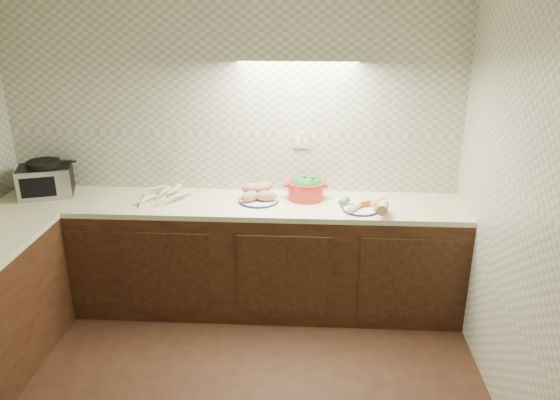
# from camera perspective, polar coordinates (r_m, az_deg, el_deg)

# --- Properties ---
(room) EXTENTS (3.60, 3.60, 2.60)m
(room) POSITION_cam_1_polar(r_m,az_deg,el_deg) (2.59, -10.79, 3.01)
(room) COLOR black
(room) RESTS_ON ground
(counter) EXTENTS (3.60, 3.60, 0.90)m
(counter) POSITION_cam_1_polar(r_m,az_deg,el_deg) (3.86, -17.23, -10.61)
(counter) COLOR black
(counter) RESTS_ON ground
(toaster_oven) EXTENTS (0.47, 0.41, 0.28)m
(toaster_oven) POSITION_cam_1_polar(r_m,az_deg,el_deg) (4.68, -23.30, 1.99)
(toaster_oven) COLOR black
(toaster_oven) RESTS_ON counter
(parsnip_pile) EXTENTS (0.43, 0.39, 0.08)m
(parsnip_pile) POSITION_cam_1_polar(r_m,az_deg,el_deg) (4.35, -13.00, 0.53)
(parsnip_pile) COLOR beige
(parsnip_pile) RESTS_ON counter
(sweet_potato_plate) EXTENTS (0.31, 0.31, 0.14)m
(sweet_potato_plate) POSITION_cam_1_polar(r_m,az_deg,el_deg) (4.20, -2.28, 0.58)
(sweet_potato_plate) COLOR #161445
(sweet_potato_plate) RESTS_ON counter
(onion_bowl) EXTENTS (0.14, 0.14, 0.11)m
(onion_bowl) POSITION_cam_1_polar(r_m,az_deg,el_deg) (4.31, -2.66, 0.91)
(onion_bowl) COLOR black
(onion_bowl) RESTS_ON counter
(dutch_oven) EXTENTS (0.35, 0.29, 0.20)m
(dutch_oven) POSITION_cam_1_polar(r_m,az_deg,el_deg) (4.24, 2.71, 1.38)
(dutch_oven) COLOR red
(dutch_oven) RESTS_ON counter
(veg_plate) EXTENTS (0.39, 0.30, 0.13)m
(veg_plate) POSITION_cam_1_polar(r_m,az_deg,el_deg) (4.06, 9.24, -0.52)
(veg_plate) COLOR #161445
(veg_plate) RESTS_ON counter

